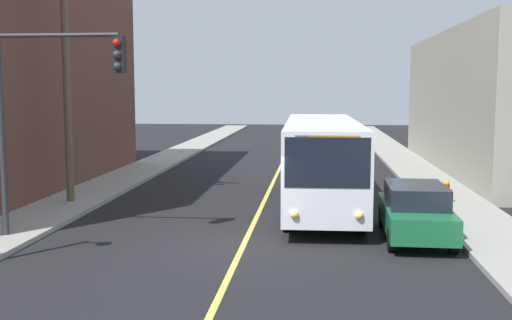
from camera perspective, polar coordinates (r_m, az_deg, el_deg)
name	(u,v)px	position (r m, az deg, el deg)	size (l,w,h in m)	color
ground_plane	(243,246)	(17.46, -1.20, -7.93)	(120.00, 120.00, 0.00)	black
sidewalk_left	(109,185)	(28.67, -13.33, -2.25)	(2.50, 90.00, 0.15)	gray
sidewalk_right	(439,190)	(27.63, 16.47, -2.66)	(2.50, 90.00, 0.15)	gray
lane_stripe_center	(277,174)	(32.15, 1.96, -1.26)	(0.16, 60.00, 0.01)	#D8CC4C
city_bus	(321,158)	(23.14, 6.03, 0.18)	(2.77, 12.20, 3.20)	silver
parked_car_green	(415,211)	(18.65, 14.43, -4.55)	(1.90, 4.44, 1.62)	#196038
utility_pole_near	(66,47)	(24.26, -17.09, 9.90)	(2.40, 0.28, 10.49)	brown
traffic_signal_left_corner	(52,91)	(18.44, -18.24, 6.03)	(3.75, 0.48, 6.00)	#2D2D33
fire_hydrant	(446,191)	(24.24, 17.06, -2.72)	(0.44, 0.26, 0.84)	red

